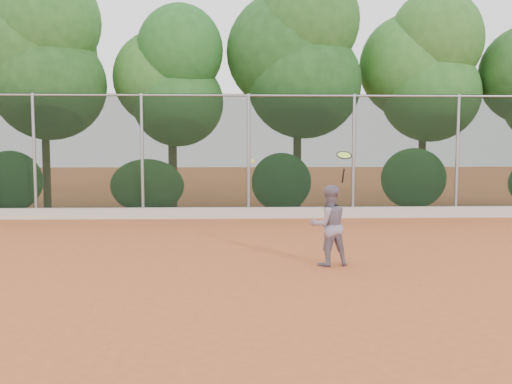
{
  "coord_description": "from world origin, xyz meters",
  "views": [
    {
      "loc": [
        -0.36,
        -9.17,
        2.14
      ],
      "look_at": [
        0.0,
        1.0,
        1.25
      ],
      "focal_mm": 40.0,
      "sensor_mm": 36.0,
      "label": 1
    }
  ],
  "objects": [
    {
      "name": "tennis_ball_in_flight",
      "position": [
        -0.09,
        0.04,
        1.83
      ],
      "size": [
        0.06,
        0.06,
        0.06
      ],
      "color": "yellow",
      "rests_on": "ground"
    },
    {
      "name": "tennis_racket",
      "position": [
        1.48,
        0.48,
        1.88
      ],
      "size": [
        0.28,
        0.27,
        0.55
      ],
      "color": "black",
      "rests_on": "ground"
    },
    {
      "name": "foliage_backdrop",
      "position": [
        -0.55,
        8.98,
        4.4
      ],
      "size": [
        23.7,
        3.63,
        7.55
      ],
      "color": "#472D1B",
      "rests_on": "ground"
    },
    {
      "name": "tennis_player",
      "position": [
        1.25,
        0.57,
        0.7
      ],
      "size": [
        0.78,
        0.66,
        1.4
      ],
      "primitive_type": "imported",
      "rotation": [
        0.0,
        0.0,
        3.35
      ],
      "color": "slate",
      "rests_on": "ground"
    },
    {
      "name": "ground",
      "position": [
        0.0,
        0.0,
        0.0
      ],
      "size": [
        80.0,
        80.0,
        0.0
      ],
      "primitive_type": "plane",
      "color": "#BD5A2C",
      "rests_on": "ground"
    },
    {
      "name": "chainlink_fence",
      "position": [
        -0.0,
        7.0,
        1.86
      ],
      "size": [
        24.09,
        0.09,
        3.5
      ],
      "color": "black",
      "rests_on": "ground"
    },
    {
      "name": "concrete_curb",
      "position": [
        0.0,
        6.82,
        0.15
      ],
      "size": [
        24.0,
        0.2,
        0.3
      ],
      "primitive_type": "cube",
      "color": "beige",
      "rests_on": "ground"
    }
  ]
}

